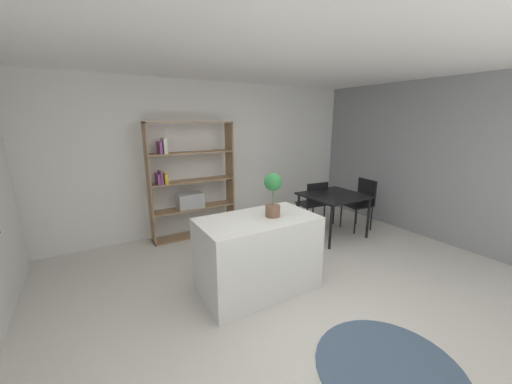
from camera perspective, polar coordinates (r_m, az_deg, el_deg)
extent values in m
plane|color=beige|center=(3.65, 5.08, -19.93)|extent=(9.23, 9.23, 0.00)
cube|color=white|center=(3.11, 6.29, 27.00)|extent=(6.71, 5.40, 0.06)
cube|color=white|center=(5.46, -11.24, 6.59)|extent=(6.71, 0.06, 2.71)
cube|color=gray|center=(5.72, 33.75, 4.82)|extent=(0.06, 5.40, 2.71)
cube|color=silver|center=(3.57, 0.35, -12.17)|extent=(1.39, 0.78, 0.93)
cylinder|color=brown|center=(3.43, 3.31, -3.73)|extent=(0.17, 0.17, 0.13)
cylinder|color=#476633|center=(3.38, 3.35, -1.01)|extent=(0.01, 0.01, 0.20)
sphere|color=#2C783C|center=(3.34, 3.39, 1.97)|extent=(0.21, 0.21, 0.21)
cube|color=#997551|center=(5.00, -20.31, 1.23)|extent=(0.02, 0.32, 2.01)
cube|color=#997551|center=(5.43, -5.19, 3.02)|extent=(0.02, 0.32, 2.01)
cube|color=#997551|center=(5.06, -13.04, 13.26)|extent=(1.47, 0.32, 0.02)
cube|color=#997551|center=(5.45, -11.89, -8.09)|extent=(1.47, 0.32, 0.02)
cube|color=#997551|center=(5.29, -12.16, -3.04)|extent=(1.42, 0.32, 0.02)
cube|color=#997551|center=(5.17, -12.44, 2.18)|extent=(1.42, 0.32, 0.02)
cube|color=#997551|center=(5.09, -12.73, 7.60)|extent=(1.42, 0.32, 0.02)
cube|color=#8E4793|center=(5.01, -18.82, 2.47)|extent=(0.04, 0.26, 0.17)
cube|color=#8E4793|center=(5.01, -18.31, 2.74)|extent=(0.03, 0.26, 0.20)
cube|color=gold|center=(5.03, -17.51, 2.65)|extent=(0.06, 0.26, 0.17)
cube|color=#8E4793|center=(4.95, -18.49, 8.30)|extent=(0.04, 0.26, 0.19)
cube|color=silver|center=(4.96, -17.67, 8.69)|extent=(0.06, 0.26, 0.25)
cube|color=#B7BABC|center=(5.23, -12.85, -1.65)|extent=(0.44, 0.28, 0.26)
cylinder|color=#475B75|center=(3.06, 24.75, -29.11)|extent=(1.22, 1.22, 0.01)
cube|color=black|center=(5.27, 15.07, -0.64)|extent=(1.01, 0.94, 0.03)
cylinder|color=black|center=(4.80, 14.50, -6.81)|extent=(0.04, 0.04, 0.73)
cylinder|color=black|center=(5.44, 21.21, -4.83)|extent=(0.04, 0.04, 0.73)
cylinder|color=black|center=(5.37, 8.33, -4.25)|extent=(0.04, 0.04, 0.73)
cylinder|color=black|center=(5.95, 15.06, -2.77)|extent=(0.04, 0.04, 0.73)
cube|color=black|center=(5.75, 10.71, -2.26)|extent=(0.50, 0.47, 0.03)
cube|color=black|center=(5.54, 11.99, -0.47)|extent=(0.46, 0.08, 0.44)
cylinder|color=black|center=(6.07, 11.17, -3.68)|extent=(0.03, 0.03, 0.43)
cylinder|color=black|center=(5.86, 7.98, -4.21)|extent=(0.03, 0.03, 0.43)
cylinder|color=black|center=(5.80, 13.26, -4.65)|extent=(0.03, 0.03, 0.43)
cylinder|color=black|center=(5.57, 10.00, -5.26)|extent=(0.03, 0.03, 0.43)
cube|color=black|center=(5.79, 19.27, -2.41)|extent=(0.50, 0.48, 0.03)
cube|color=black|center=(5.88, 20.96, 0.15)|extent=(0.07, 0.44, 0.46)
cylinder|color=black|center=(5.86, 16.40, -4.50)|extent=(0.03, 0.03, 0.46)
cylinder|color=black|center=(5.60, 18.93, -5.56)|extent=(0.03, 0.03, 0.46)
cylinder|color=black|center=(6.12, 19.21, -3.92)|extent=(0.03, 0.03, 0.46)
cylinder|color=black|center=(5.87, 21.75, -4.90)|extent=(0.03, 0.03, 0.46)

